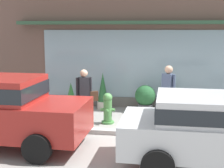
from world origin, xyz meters
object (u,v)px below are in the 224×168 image
parked_car_silver (220,127)px  potted_plant_window_left (171,93)px  potted_plant_trailing_edge (71,96)px  pedestrian_with_handbag (85,93)px  pedestrian_passerby (168,90)px  potted_plant_low_front (145,98)px  fire_hydrant (108,108)px  potted_plant_window_center (103,92)px

parked_car_silver → potted_plant_window_left: (-0.82, 4.64, -0.24)m
potted_plant_window_left → potted_plant_trailing_edge: 3.51m
pedestrian_with_handbag → pedestrian_passerby: (2.40, 0.38, 0.08)m
potted_plant_low_front → potted_plant_window_left: bearing=21.2°
fire_hydrant → potted_plant_window_left: size_ratio=0.72×
fire_hydrant → pedestrian_passerby: (1.77, 0.10, 0.57)m
fire_hydrant → pedestrian_passerby: size_ratio=0.52×
fire_hydrant → parked_car_silver: (2.74, -2.79, 0.38)m
pedestrian_with_handbag → potted_plant_low_front: bearing=22.8°
pedestrian_passerby → potted_plant_window_center: 2.77m
fire_hydrant → pedestrian_with_handbag: 0.84m
potted_plant_window_left → potted_plant_trailing_edge: bearing=-176.6°
pedestrian_with_handbag → potted_plant_low_front: pedestrian_with_handbag is taller
potted_plant_window_center → pedestrian_with_handbag: bearing=-95.1°
pedestrian_with_handbag → potted_plant_window_left: pedestrian_with_handbag is taller
pedestrian_passerby → parked_car_silver: (0.97, -2.90, -0.19)m
potted_plant_window_left → potted_plant_low_front: bearing=-158.8°
fire_hydrant → potted_plant_low_front: (1.05, 1.51, 0.04)m
potted_plant_window_center → potted_plant_low_front: potted_plant_window_center is taller
fire_hydrant → parked_car_silver: bearing=-45.6°
potted_plant_trailing_edge → potted_plant_window_center: potted_plant_window_center is taller
potted_plant_window_center → potted_plant_low_front: bearing=-7.5°
pedestrian_passerby → potted_plant_trailing_edge: (-3.36, 1.53, -0.59)m
pedestrian_passerby → potted_plant_low_front: pedestrian_passerby is taller
potted_plant_trailing_edge → potted_plant_window_left: bearing=3.4°
potted_plant_window_center → potted_plant_low_front: 1.52m
potted_plant_window_left → potted_plant_window_center: potted_plant_window_center is taller
parked_car_silver → fire_hydrant: bearing=135.7°
parked_car_silver → potted_plant_trailing_edge: bearing=135.5°
pedestrian_with_handbag → potted_plant_window_left: size_ratio=1.29×
potted_plant_window_left → potted_plant_trailing_edge: size_ratio=1.36×
parked_car_silver → potted_plant_window_center: bearing=126.5°
parked_car_silver → potted_plant_window_left: parked_car_silver is taller
potted_plant_window_left → potted_plant_low_front: potted_plant_window_left is taller
pedestrian_with_handbag → parked_car_silver: 4.20m
potted_plant_trailing_edge → potted_plant_low_front: size_ratio=1.01×
potted_plant_trailing_edge → pedestrian_with_handbag: bearing=-63.4°
pedestrian_passerby → potted_plant_window_center: bearing=177.2°
potted_plant_low_front → potted_plant_trailing_edge: bearing=177.2°
fire_hydrant → potted_plant_trailing_edge: size_ratio=0.98×
potted_plant_window_left → fire_hydrant: bearing=-136.0°
pedestrian_passerby → potted_plant_low_front: 1.67m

